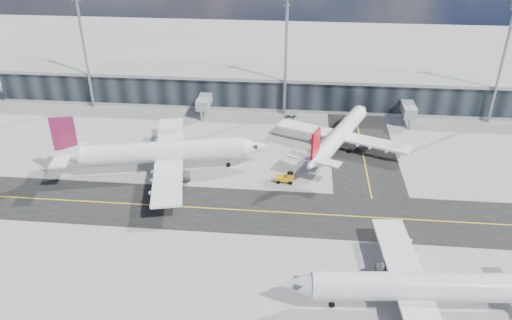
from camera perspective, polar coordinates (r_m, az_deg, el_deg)
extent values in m
plane|color=gray|center=(85.34, 1.66, -7.44)|extent=(300.00, 300.00, 0.00)
cube|color=black|center=(88.60, 1.85, -5.93)|extent=(180.00, 14.00, 0.02)
cube|color=black|center=(116.21, 11.83, 2.33)|extent=(14.00, 50.00, 0.02)
cube|color=yellow|center=(88.59, 1.85, -5.92)|extent=(180.00, 0.25, 0.01)
cube|color=yellow|center=(116.20, 11.83, 2.34)|extent=(0.25, 50.00, 0.01)
cube|color=black|center=(132.33, 3.43, 8.06)|extent=(150.00, 12.00, 8.00)
cube|color=gray|center=(130.87, 3.49, 9.87)|extent=(152.00, 13.00, 0.80)
cube|color=gray|center=(133.63, 3.39, 6.62)|extent=(150.00, 12.20, 0.80)
cube|color=gray|center=(127.33, -5.83, 6.88)|extent=(3.00, 10.00, 2.40)
cylinder|color=gray|center=(123.68, -6.21, 5.04)|extent=(0.60, 0.60, 2.40)
cube|color=gray|center=(127.59, 16.91, 5.81)|extent=(3.00, 10.00, 2.40)
cylinder|color=gray|center=(123.95, 17.13, 3.95)|extent=(0.60, 0.60, 2.40)
cylinder|color=gray|center=(133.93, -18.93, 11.35)|extent=(0.70, 0.70, 28.00)
cylinder|color=gray|center=(122.49, 3.42, 11.31)|extent=(0.70, 0.70, 28.00)
cylinder|color=gray|center=(130.65, 26.22, 9.56)|extent=(0.70, 0.70, 28.00)
cylinder|color=silver|center=(100.66, -10.56, 0.92)|extent=(32.31, 11.29, 4.29)
cone|color=silver|center=(100.97, -0.20, 1.53)|extent=(6.18, 5.37, 4.29)
cone|color=silver|center=(103.46, -20.99, 0.59)|extent=(7.22, 5.60, 4.29)
cube|color=silver|center=(101.08, -9.90, 0.42)|extent=(13.28, 36.73, 0.54)
cylinder|color=#2D2D30|center=(107.27, -9.18, 1.50)|extent=(4.94, 3.40, 2.47)
cylinder|color=#2D2D30|center=(95.96, -9.31, -1.96)|extent=(4.94, 3.40, 2.47)
cube|color=silver|center=(106.89, -9.22, 1.91)|extent=(2.19, 0.89, 0.86)
cube|color=silver|center=(95.54, -9.35, -1.52)|extent=(2.19, 0.89, 0.86)
cube|color=#661948|center=(101.44, -21.13, 2.86)|extent=(4.50, 1.47, 6.65)
cube|color=silver|center=(103.18, -21.05, 0.90)|extent=(5.77, 13.21, 0.38)
cube|color=#2D2D30|center=(100.72, -0.51, 1.73)|extent=(2.61, 2.77, 0.75)
cylinder|color=gray|center=(101.94, -3.19, -0.15)|extent=(0.31, 0.31, 2.14)
cylinder|color=black|center=(102.33, -3.18, -0.54)|extent=(1.02, 0.58, 0.96)
cylinder|color=black|center=(105.29, -10.90, -0.10)|extent=(1.27, 0.78, 1.18)
cylinder|color=black|center=(99.69, -11.06, -1.85)|extent=(1.27, 0.78, 1.18)
cylinder|color=silver|center=(109.82, 9.64, 2.98)|extent=(13.27, 25.77, 3.52)
cone|color=silver|center=(122.99, 11.96, 5.61)|extent=(4.93, 5.41, 3.52)
cone|color=silver|center=(96.55, 6.63, -0.18)|extent=(5.26, 6.22, 3.52)
cube|color=silver|center=(110.95, 9.75, 2.75)|extent=(29.36, 15.42, 0.44)
cylinder|color=#2D2D30|center=(113.63, 7.35, 3.03)|extent=(3.27, 4.19, 2.02)
cylinder|color=#2D2D30|center=(110.85, 12.43, 1.89)|extent=(3.27, 4.19, 2.02)
cube|color=silver|center=(113.33, 7.37, 3.35)|extent=(0.99, 1.76, 0.70)
cube|color=silver|center=(110.55, 12.47, 2.22)|extent=(0.99, 1.76, 0.70)
cube|color=red|center=(95.21, 6.85, 1.88)|extent=(1.77, 3.57, 5.46)
cube|color=silver|center=(96.30, 6.65, 0.09)|extent=(10.71, 6.28, 0.31)
cube|color=#2D2D30|center=(122.46, 11.91, 5.69)|extent=(2.46, 2.36, 0.62)
cylinder|color=gray|center=(120.05, 11.22, 3.82)|extent=(0.28, 0.28, 1.76)
cylinder|color=black|center=(120.33, 11.19, 3.54)|extent=(0.59, 0.85, 0.79)
cylinder|color=black|center=(111.12, 8.08, 1.68)|extent=(0.77, 1.06, 0.97)
cylinder|color=black|center=(109.71, 10.65, 1.09)|extent=(0.77, 1.06, 0.97)
cylinder|color=silver|center=(71.46, 18.34, -13.60)|extent=(29.09, 6.10, 3.85)
cone|color=silver|center=(68.49, 4.75, -14.07)|extent=(5.10, 4.22, 3.85)
cube|color=silver|center=(71.81, 17.46, -14.22)|extent=(7.37, 33.00, 0.48)
cylinder|color=#2D2D30|center=(76.39, 15.56, -11.94)|extent=(4.20, 2.52, 2.21)
cube|color=silver|center=(75.91, 15.63, -11.50)|extent=(1.95, 0.53, 0.77)
cube|color=#2D2D30|center=(68.27, 5.17, -13.82)|extent=(2.09, 2.26, 0.67)
cylinder|color=gray|center=(70.81, 8.69, -15.62)|extent=(0.25, 0.25, 1.92)
cylinder|color=black|center=(71.31, 8.65, -16.03)|extent=(0.89, 0.40, 0.87)
cylinder|color=black|center=(75.93, 18.09, -13.99)|extent=(1.09, 0.56, 1.06)
cube|color=#FBAA0D|center=(96.83, 3.31, -2.11)|extent=(3.49, 1.72, 0.80)
cube|color=#FBAA0D|center=(96.40, 3.93, -1.77)|extent=(1.31, 1.53, 1.03)
cube|color=black|center=(96.20, 3.94, -1.56)|extent=(1.19, 1.47, 0.29)
cylinder|color=black|center=(97.65, 4.01, -2.16)|extent=(0.81, 0.31, 0.80)
cylinder|color=black|center=(96.37, 3.94, -2.61)|extent=(0.81, 0.31, 0.80)
cylinder|color=black|center=(97.78, 2.67, -2.07)|extent=(0.81, 0.31, 0.80)
cylinder|color=black|center=(96.50, 2.59, -2.52)|extent=(0.81, 0.31, 0.80)
imported|color=silver|center=(123.12, 4.04, 4.80)|extent=(3.01, 5.66, 1.51)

